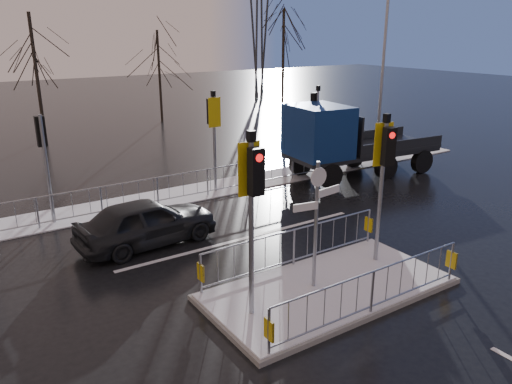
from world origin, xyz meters
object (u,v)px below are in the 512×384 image
street_lamp_right (384,66)px  traffic_island (328,276)px  car_far_lane (147,222)px  flatbed_truck (337,139)px

street_lamp_right → traffic_island: bearing=-141.3°
car_far_lane → flatbed_truck: bearing=-81.3°
flatbed_truck → street_lamp_right: size_ratio=0.87×
flatbed_truck → traffic_island: bearing=-133.0°
traffic_island → street_lamp_right: street_lamp_right is taller
traffic_island → street_lamp_right: 14.14m
flatbed_truck → street_lamp_right: (3.94, 1.36, 2.73)m
flatbed_truck → car_far_lane: bearing=-167.0°
car_far_lane → flatbed_truck: (9.21, 2.13, 0.97)m
traffic_island → car_far_lane: 5.63m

